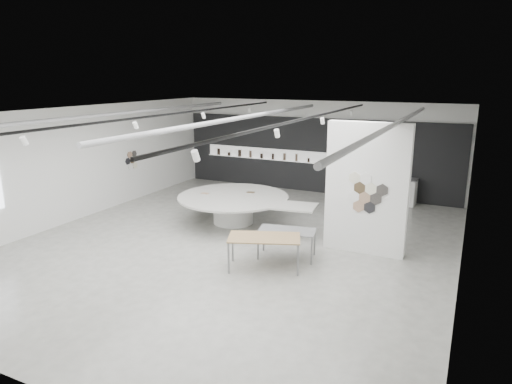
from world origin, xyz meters
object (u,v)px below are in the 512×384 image
at_px(partition_column, 367,189).
at_px(sample_table_wood, 264,239).
at_px(sample_table_stone, 287,232).
at_px(display_island, 235,205).
at_px(kitchen_counter, 392,190).

distance_m(partition_column, sample_table_wood, 3.18).
height_order(sample_table_wood, sample_table_stone, sample_table_wood).
xyz_separation_m(sample_table_wood, sample_table_stone, (0.25, 0.92, -0.07)).
xyz_separation_m(display_island, sample_table_wood, (2.41, -2.95, 0.17)).
relative_size(display_island, sample_table_stone, 3.07).
height_order(display_island, sample_table_wood, display_island).
bearing_deg(display_island, partition_column, -16.78).
relative_size(display_island, kitchen_counter, 2.75).
distance_m(display_island, sample_table_wood, 3.81).
bearing_deg(sample_table_stone, sample_table_wood, -105.03).
relative_size(sample_table_wood, sample_table_stone, 1.22).
bearing_deg(display_island, sample_table_stone, -45.09).
xyz_separation_m(display_island, kitchen_counter, (4.26, 4.82, -0.10)).
distance_m(display_island, sample_table_stone, 3.35).
bearing_deg(kitchen_counter, sample_table_stone, -99.98).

